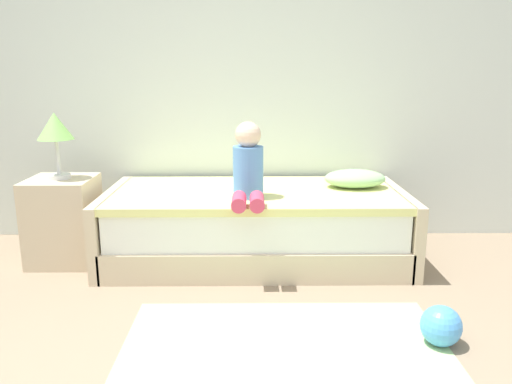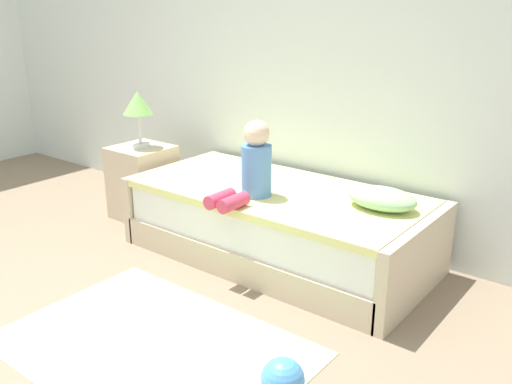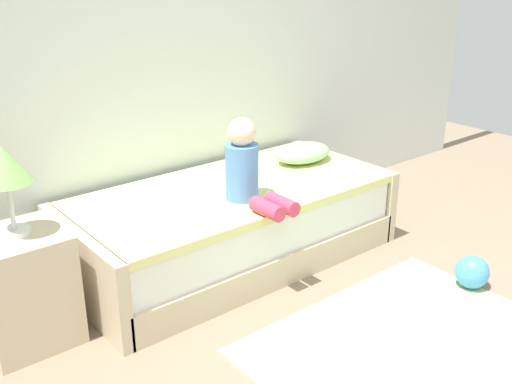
% 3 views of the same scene
% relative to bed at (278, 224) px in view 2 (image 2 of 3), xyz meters
% --- Properties ---
extents(wall_rear, '(7.20, 0.10, 2.90)m').
position_rel_bed_xyz_m(wall_rear, '(-0.43, 0.60, 1.20)').
color(wall_rear, silver).
rests_on(wall_rear, ground).
extents(bed, '(2.11, 1.00, 0.50)m').
position_rel_bed_xyz_m(bed, '(0.00, 0.00, 0.00)').
color(bed, beige).
rests_on(bed, ground).
extents(nightstand, '(0.44, 0.44, 0.60)m').
position_rel_bed_xyz_m(nightstand, '(-1.35, -0.05, 0.05)').
color(nightstand, beige).
rests_on(nightstand, ground).
extents(table_lamp, '(0.24, 0.24, 0.45)m').
position_rel_bed_xyz_m(table_lamp, '(-1.35, -0.05, 0.69)').
color(table_lamp, silver).
rests_on(table_lamp, nightstand).
extents(child_figure, '(0.20, 0.51, 0.50)m').
position_rel_bed_xyz_m(child_figure, '(-0.05, -0.23, 0.46)').
color(child_figure, '#598CD1').
rests_on(child_figure, bed).
extents(pillow, '(0.44, 0.30, 0.13)m').
position_rel_bed_xyz_m(pillow, '(0.72, 0.10, 0.32)').
color(pillow, '#99CC8C').
rests_on(pillow, bed).
extents(toy_ball, '(0.20, 0.20, 0.20)m').
position_rel_bed_xyz_m(toy_ball, '(0.90, -1.20, -0.15)').
color(toy_ball, '#4C99E5').
rests_on(toy_ball, ground).
extents(area_rug, '(1.60, 1.10, 0.01)m').
position_rel_bed_xyz_m(area_rug, '(0.13, -1.30, -0.24)').
color(area_rug, '#B2D189').
rests_on(area_rug, ground).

